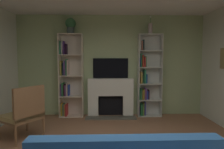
{
  "coord_description": "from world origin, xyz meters",
  "views": [
    {
      "loc": [
        -0.09,
        -2.64,
        1.59
      ],
      "look_at": [
        0.0,
        1.21,
        1.29
      ],
      "focal_mm": 32.41,
      "sensor_mm": 36.0,
      "label": 1
    }
  ],
  "objects_px": {
    "tv": "(111,68)",
    "potted_plant": "(71,25)",
    "armchair": "(24,113)",
    "bookshelf_left": "(69,77)",
    "vase_with_flowers": "(150,28)",
    "fireplace": "(111,96)",
    "bookshelf_right": "(147,78)"
  },
  "relations": [
    {
      "from": "tv",
      "to": "armchair",
      "type": "xyz_separation_m",
      "value": [
        -1.73,
        -1.7,
        -0.8
      ]
    },
    {
      "from": "bookshelf_right",
      "to": "potted_plant",
      "type": "xyz_separation_m",
      "value": [
        -2.08,
        -0.04,
        1.43
      ]
    },
    {
      "from": "fireplace",
      "to": "armchair",
      "type": "height_order",
      "value": "armchair"
    },
    {
      "from": "fireplace",
      "to": "vase_with_flowers",
      "type": "distance_m",
      "value": 2.15
    },
    {
      "from": "fireplace",
      "to": "bookshelf_right",
      "type": "height_order",
      "value": "bookshelf_right"
    },
    {
      "from": "bookshelf_left",
      "to": "armchair",
      "type": "xyz_separation_m",
      "value": [
        -0.57,
        -1.62,
        -0.57
      ]
    },
    {
      "from": "bookshelf_right",
      "to": "potted_plant",
      "type": "height_order",
      "value": "potted_plant"
    },
    {
      "from": "potted_plant",
      "to": "armchair",
      "type": "bearing_deg",
      "value": -112.39
    },
    {
      "from": "armchair",
      "to": "bookshelf_left",
      "type": "bearing_deg",
      "value": 70.49
    },
    {
      "from": "bookshelf_right",
      "to": "vase_with_flowers",
      "type": "bearing_deg",
      "value": -25.6
    },
    {
      "from": "bookshelf_left",
      "to": "bookshelf_right",
      "type": "bearing_deg",
      "value": 0.12
    },
    {
      "from": "vase_with_flowers",
      "to": "potted_plant",
      "type": "bearing_deg",
      "value": 180.0
    },
    {
      "from": "bookshelf_left",
      "to": "potted_plant",
      "type": "xyz_separation_m",
      "value": [
        0.08,
        -0.03,
        1.4
      ]
    },
    {
      "from": "tv",
      "to": "vase_with_flowers",
      "type": "height_order",
      "value": "vase_with_flowers"
    },
    {
      "from": "tv",
      "to": "fireplace",
      "type": "bearing_deg",
      "value": -90.0
    },
    {
      "from": "tv",
      "to": "bookshelf_right",
      "type": "bearing_deg",
      "value": -4.74
    },
    {
      "from": "potted_plant",
      "to": "armchair",
      "type": "height_order",
      "value": "potted_plant"
    },
    {
      "from": "bookshelf_left",
      "to": "vase_with_flowers",
      "type": "xyz_separation_m",
      "value": [
        2.23,
        -0.03,
        1.32
      ]
    },
    {
      "from": "potted_plant",
      "to": "vase_with_flowers",
      "type": "distance_m",
      "value": 2.16
    },
    {
      "from": "potted_plant",
      "to": "fireplace",
      "type": "bearing_deg",
      "value": 1.11
    },
    {
      "from": "bookshelf_right",
      "to": "potted_plant",
      "type": "bearing_deg",
      "value": -178.97
    },
    {
      "from": "tv",
      "to": "potted_plant",
      "type": "relative_size",
      "value": 2.31
    },
    {
      "from": "fireplace",
      "to": "tv",
      "type": "distance_m",
      "value": 0.77
    },
    {
      "from": "bookshelf_left",
      "to": "armchair",
      "type": "relative_size",
      "value": 2.13
    },
    {
      "from": "fireplace",
      "to": "armchair",
      "type": "xyz_separation_m",
      "value": [
        -1.73,
        -1.6,
        -0.03
      ]
    },
    {
      "from": "bookshelf_left",
      "to": "tv",
      "type": "bearing_deg",
      "value": 4.32
    },
    {
      "from": "bookshelf_right",
      "to": "armchair",
      "type": "height_order",
      "value": "bookshelf_right"
    },
    {
      "from": "potted_plant",
      "to": "armchair",
      "type": "xyz_separation_m",
      "value": [
        -0.65,
        -1.58,
        -1.97
      ]
    },
    {
      "from": "tv",
      "to": "potted_plant",
      "type": "bearing_deg",
      "value": -173.64
    },
    {
      "from": "vase_with_flowers",
      "to": "armchair",
      "type": "distance_m",
      "value": 3.73
    },
    {
      "from": "fireplace",
      "to": "vase_with_flowers",
      "type": "bearing_deg",
      "value": -1.11
    },
    {
      "from": "tv",
      "to": "potted_plant",
      "type": "distance_m",
      "value": 1.59
    }
  ]
}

